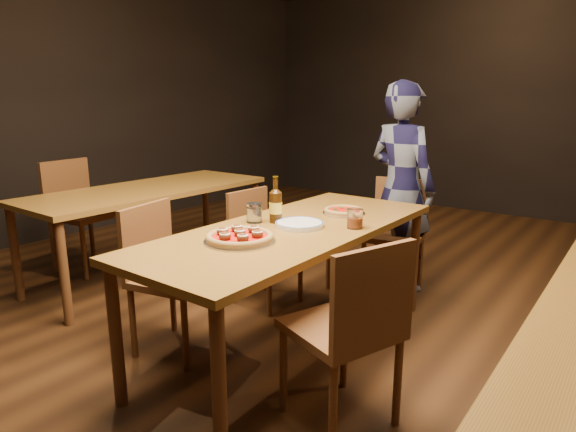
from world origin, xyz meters
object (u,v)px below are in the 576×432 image
Objects in this scene: chair_nbr_left at (85,214)px; diner at (401,188)px; chair_main_e at (341,326)px; plate_stack at (299,224)px; pizza_margherita at (344,211)px; beer_bottle at (276,206)px; chair_main_sw at (267,246)px; water_glass at (254,213)px; pizza_meatball at (240,237)px; amber_glass at (355,219)px; table_left at (149,196)px; chair_end at (394,235)px; table_main at (293,239)px; chair_main_nw at (176,277)px.

diner is (2.33, 1.26, 0.30)m from chair_nbr_left.
chair_main_e is 0.73m from plate_stack.
chair_main_e reaches higher than pizza_margherita.
plate_stack is 1.29m from diner.
beer_bottle is (2.14, -0.04, 0.35)m from chair_nbr_left.
water_glass is at bearing -144.82° from chair_main_sw.
pizza_meatball is 0.23× the size of diner.
water_glass is 0.58m from amber_glass.
chair_main_e is (2.25, -0.69, -0.22)m from table_left.
chair_nbr_left is 2.30m from pizza_meatball.
chair_nbr_left is at bearing -177.33° from amber_glass.
pizza_margherita is 2.35× the size of water_glass.
table_left is 2.23× the size of chair_end.
diner is (-0.01, 0.86, 0.03)m from pizza_margherita.
chair_main_sw is (1.15, 0.13, -0.25)m from table_left.
diner reaches higher than chair_nbr_left.
beer_bottle reaches higher than table_left.
chair_main_sw is at bearing -140.36° from chair_end.
chair_end is at bearing 26.84° from table_left.
chair_main_sw is at bearing 134.86° from beer_bottle.
table_main is 1.26× the size of diner.
beer_bottle is 1.31m from diner.
pizza_meatball is at bearing -101.56° from chair_main_nw.
chair_main_nw reaches higher than pizza_meatball.
diner is (1.75, 1.01, 0.12)m from table_left.
diner reaches higher than chair_end.
chair_main_nw is at bearing -142.40° from plate_stack.
water_glass is (-0.26, -0.08, 0.04)m from plate_stack.
chair_main_nw is 1.01× the size of chair_end.
chair_main_nw is 0.59m from pizza_meatball.
plate_stack is (-0.52, 0.41, 0.30)m from chair_main_e.
chair_nbr_left is 2.59m from amber_glass.
table_left is at bearing 45.95° from chair_main_nw.
chair_main_nw is 3.43× the size of pizza_margherita.
chair_main_e is at bearing -84.13° from chair_end.
water_glass reaches higher than table_left.
chair_main_sw is (-0.55, 0.43, -0.25)m from table_main.
chair_main_sw is 0.95× the size of chair_end.
chair_main_sw is at bearing -178.37° from pizza_margherita.
chair_end is at bearing 88.02° from plate_stack.
pizza_margherita is 0.36m from amber_glass.
diner reaches higher than table_left.
table_left is 1.81m from pizza_meatball.
chair_main_nw is 0.84m from chair_main_sw.
chair_end is 1.26m from beer_bottle.
water_glass is (1.46, -0.36, 0.13)m from table_left.
amber_glass is at bearing -95.29° from chair_nbr_left.
chair_nbr_left reaches higher than amber_glass.
chair_nbr_left is 3.76× the size of pizza_margherita.
chair_main_sw is 3.25× the size of beer_bottle.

